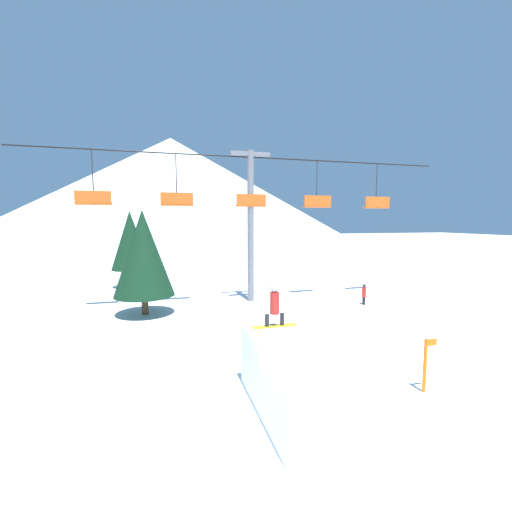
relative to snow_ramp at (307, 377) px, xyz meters
name	(u,v)px	position (x,y,z in m)	size (l,w,h in m)	color
ground_plane	(275,440)	(-1.22, -0.99, -0.87)	(220.00, 220.00, 0.00)	white
mountain_ridge	(172,191)	(-1.22, 69.67, 10.39)	(80.36, 80.36, 22.54)	silver
snow_ramp	(307,377)	(0.00, 0.00, 0.00)	(2.59, 4.01, 1.74)	white
snowboarder	(275,306)	(-0.34, 1.68, 1.52)	(1.37, 0.28, 1.30)	yellow
chairlift	(251,210)	(1.65, 12.17, 4.68)	(25.37, 0.44, 9.05)	slate
pine_tree_near	(143,253)	(-4.49, 10.74, 2.37)	(3.09, 3.09, 5.50)	#4C3823
pine_tree_far	(130,240)	(-5.78, 18.81, 2.62)	(2.79, 2.79, 5.67)	#4C3823
trail_marker	(425,364)	(3.64, -0.06, -0.03)	(0.41, 0.10, 1.58)	orange
distant_skier	(364,293)	(7.82, 9.49, -0.21)	(0.24, 0.24, 1.23)	black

